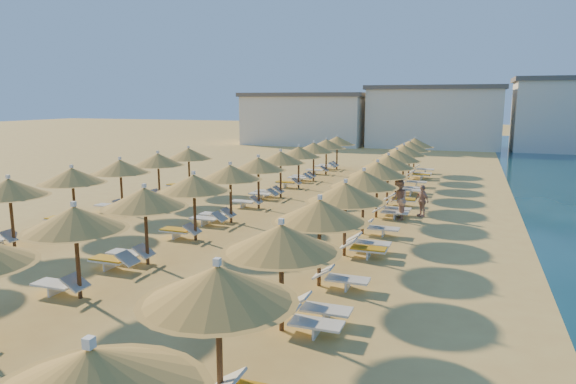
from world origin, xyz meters
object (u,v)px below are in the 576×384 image
at_px(parasol_row_east, 371,175).
at_px(beachgoer_b, 399,200).
at_px(beachgoer_c, 422,201).
at_px(parasol_row_west, 245,169).

xyz_separation_m(parasol_row_east, beachgoer_b, (1.07, 1.52, -1.35)).
bearing_deg(beachgoer_c, beachgoer_b, -85.17).
xyz_separation_m(parasol_row_west, beachgoer_b, (7.26, 1.52, -1.35)).
bearing_deg(beachgoer_b, parasol_row_east, -48.92).
bearing_deg(beachgoer_c, parasol_row_west, -115.93).
relative_size(parasol_row_west, beachgoer_c, 24.91).
bearing_deg(beachgoer_b, beachgoer_c, 124.66).
bearing_deg(parasol_row_west, parasol_row_east, 0.00).
xyz_separation_m(parasol_row_east, beachgoer_c, (2.05, 2.61, -1.52)).
bearing_deg(parasol_row_east, beachgoer_b, 54.78).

